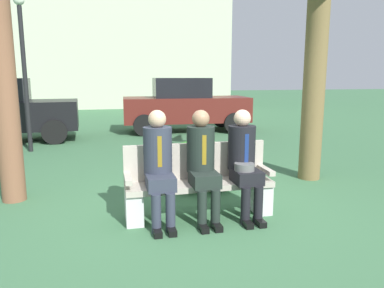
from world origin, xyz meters
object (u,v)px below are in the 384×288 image
seated_man_middle (202,160)px  seated_man_right (244,158)px  shrub_near_bench (199,163)px  street_lamp (23,57)px  parked_car_far (185,105)px  building_backdrop (88,18)px  park_bench (198,183)px  seated_man_left (159,161)px

seated_man_middle → seated_man_right: (0.53, -0.01, -0.01)m
shrub_near_bench → street_lamp: 5.08m
seated_man_right → seated_man_middle: bearing=179.3°
seated_man_right → parked_car_far: size_ratio=0.33×
shrub_near_bench → building_backdrop: building_backdrop is taller
park_bench → seated_man_right: (0.54, -0.13, 0.32)m
seated_man_middle → building_backdrop: size_ratio=0.08×
seated_man_middle → parked_car_far: parked_car_far is taller
seated_man_right → shrub_near_bench: (-0.23, 1.31, -0.36)m
seated_man_right → street_lamp: street_lamp is taller
street_lamp → building_backdrop: 15.27m
park_bench → street_lamp: (-2.83, 4.77, 1.73)m
park_bench → seated_man_right: seated_man_right is taller
shrub_near_bench → building_backdrop: size_ratio=0.07×
seated_man_right → street_lamp: bearing=124.6°
seated_man_middle → parked_car_far: (1.34, 7.22, 0.09)m
street_lamp → building_backdrop: building_backdrop is taller
seated_man_middle → parked_car_far: bearing=79.5°
parked_car_far → street_lamp: size_ratio=1.14×
shrub_near_bench → parked_car_far: size_ratio=0.30×
parked_car_far → street_lamp: 4.97m
seated_man_left → building_backdrop: size_ratio=0.08×
shrub_near_bench → building_backdrop: bearing=96.8°
building_backdrop → street_lamp: bearing=-93.5°
seated_man_right → building_backdrop: 20.47m
seated_man_middle → building_backdrop: 20.41m
seated_man_right → parked_car_far: parked_car_far is taller
seated_man_left → seated_man_right: (1.05, -0.01, -0.01)m
park_bench → seated_man_right: 0.64m
parked_car_far → building_backdrop: 13.73m
street_lamp → building_backdrop: size_ratio=0.21×
seated_man_left → seated_man_middle: 0.52m
seated_man_left → parked_car_far: bearing=75.5°
park_bench → street_lamp: street_lamp is taller
park_bench → street_lamp: size_ratio=0.52×
park_bench → shrub_near_bench: bearing=75.0°
building_backdrop → seated_man_right: bearing=-83.0°
seated_man_right → street_lamp: size_ratio=0.38×
seated_man_left → seated_man_middle: (0.52, -0.00, -0.00)m
seated_man_middle → building_backdrop: building_backdrop is taller
seated_man_middle → shrub_near_bench: (0.30, 1.31, -0.37)m
seated_man_left → building_backdrop: (-1.40, 19.82, 4.45)m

